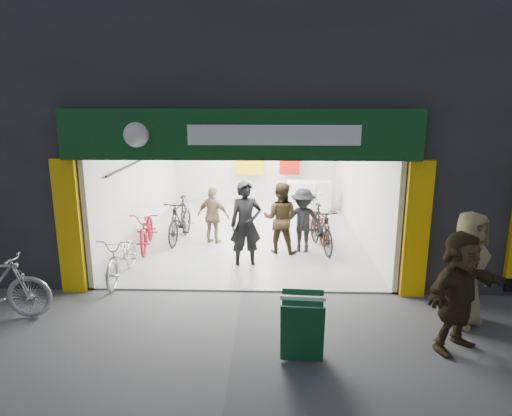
{
  "coord_description": "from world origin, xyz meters",
  "views": [
    {
      "loc": [
        0.55,
        -8.21,
        3.7
      ],
      "look_at": [
        0.23,
        1.5,
        1.32
      ],
      "focal_mm": 32.0,
      "sensor_mm": 36.0,
      "label": 1
    }
  ],
  "objects_px": {
    "bike_right_front": "(321,228)",
    "pedestrian_near": "(467,269)",
    "sandwich_board": "(302,326)",
    "bike_left_front": "(122,256)"
  },
  "relations": [
    {
      "from": "bike_right_front",
      "to": "pedestrian_near",
      "type": "xyz_separation_m",
      "value": [
        1.97,
        -3.68,
        0.41
      ]
    },
    {
      "from": "pedestrian_near",
      "to": "sandwich_board",
      "type": "xyz_separation_m",
      "value": [
        -2.75,
        -1.16,
        -0.45
      ]
    },
    {
      "from": "bike_right_front",
      "to": "sandwich_board",
      "type": "height_order",
      "value": "bike_right_front"
    },
    {
      "from": "bike_left_front",
      "to": "sandwich_board",
      "type": "distance_m",
      "value": 4.55
    },
    {
      "from": "bike_left_front",
      "to": "bike_right_front",
      "type": "distance_m",
      "value": 4.72
    },
    {
      "from": "bike_right_front",
      "to": "pedestrian_near",
      "type": "bearing_deg",
      "value": -72.05
    },
    {
      "from": "bike_left_front",
      "to": "bike_right_front",
      "type": "xyz_separation_m",
      "value": [
        4.3,
        1.95,
        0.06
      ]
    },
    {
      "from": "sandwich_board",
      "to": "bike_left_front",
      "type": "bearing_deg",
      "value": 144.61
    },
    {
      "from": "pedestrian_near",
      "to": "sandwich_board",
      "type": "bearing_deg",
      "value": 165.51
    },
    {
      "from": "bike_right_front",
      "to": "sandwich_board",
      "type": "bearing_deg",
      "value": -109.37
    }
  ]
}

